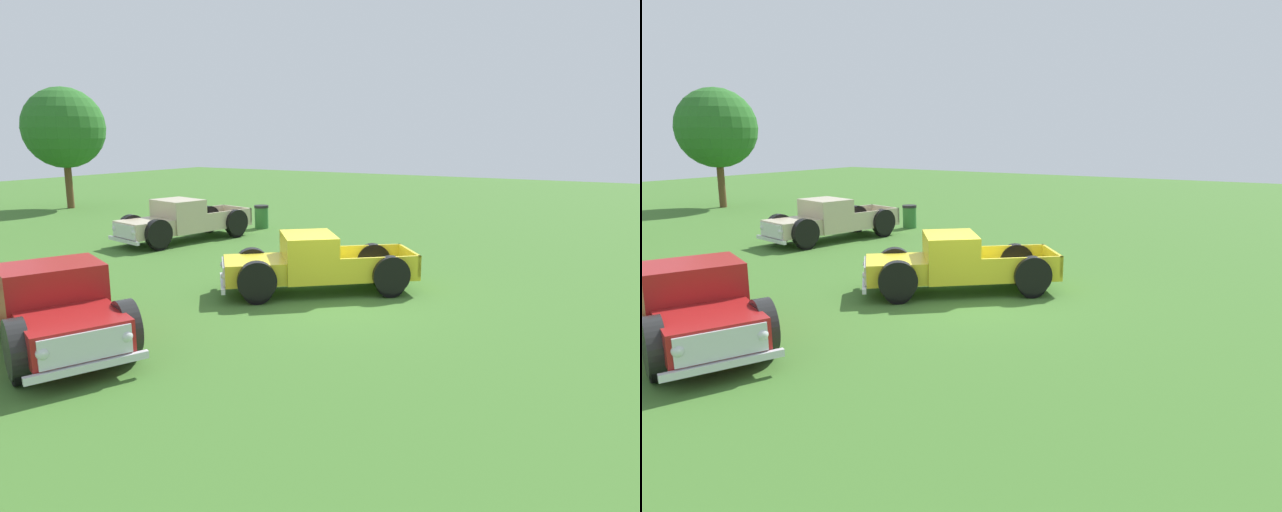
{
  "view_description": "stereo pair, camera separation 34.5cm",
  "coord_description": "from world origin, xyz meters",
  "views": [
    {
      "loc": [
        -11.45,
        -6.41,
        3.85
      ],
      "look_at": [
        0.47,
        0.52,
        0.9
      ],
      "focal_mm": 32.24,
      "sensor_mm": 36.0,
      "label": 1
    },
    {
      "loc": [
        -11.27,
        -6.71,
        3.85
      ],
      "look_at": [
        0.47,
        0.52,
        0.9
      ],
      "focal_mm": 32.24,
      "sensor_mm": 36.0,
      "label": 2
    }
  ],
  "objects": [
    {
      "name": "pickup_truck_behind_right",
      "position": [
        -5.23,
        2.79,
        0.74
      ],
      "size": [
        3.66,
        5.36,
        1.55
      ],
      "color": "maroon",
      "rests_on": "ground_plane"
    },
    {
      "name": "pickup_truck_behind_left",
      "position": [
        3.66,
        8.32,
        0.73
      ],
      "size": [
        5.27,
        2.81,
        1.53
      ],
      "color": "#C6B793",
      "rests_on": "ground_plane"
    },
    {
      "name": "ground_plane",
      "position": [
        0.0,
        0.0,
        0.0
      ],
      "size": [
        80.0,
        80.0,
        0.0
      ],
      "primitive_type": "plane",
      "color": "#3D6B28"
    },
    {
      "name": "pickup_truck_foreground",
      "position": [
        0.25,
        0.78,
        0.69
      ],
      "size": [
        4.36,
        4.7,
        1.45
      ],
      "color": "yellow",
      "rests_on": "ground_plane"
    },
    {
      "name": "trash_can",
      "position": [
        7.69,
        7.51,
        0.48
      ],
      "size": [
        0.59,
        0.59,
        0.95
      ],
      "color": "#2D6B2D",
      "rests_on": "ground_plane"
    },
    {
      "name": "oak_tree_east",
      "position": [
        7.99,
        20.08,
        4.12
      ],
      "size": [
        4.1,
        4.1,
        6.18
      ],
      "color": "brown",
      "rests_on": "ground_plane"
    }
  ]
}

